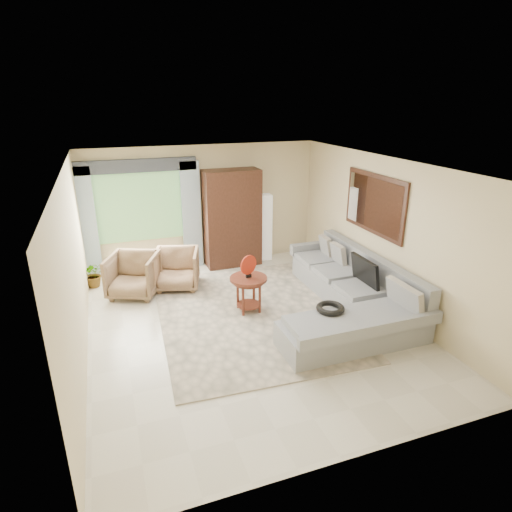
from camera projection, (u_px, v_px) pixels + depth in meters
name	position (u px, v px, depth m)	size (l,w,h in m)	color
ground	(249.00, 324.00, 7.05)	(6.00, 6.00, 0.00)	silver
area_rug	(249.00, 314.00, 7.38)	(3.00, 4.00, 0.02)	beige
sectional_sofa	(350.00, 297.00, 7.36)	(2.30, 3.46, 0.90)	gray
tv_screen	(365.00, 271.00, 7.31)	(0.06, 0.74, 0.48)	black
garden_hose	(330.00, 308.00, 6.41)	(0.43, 0.43, 0.09)	black
coffee_table	(249.00, 294.00, 7.37)	(0.64, 0.64, 0.64)	#4C2114
red_disc	(248.00, 265.00, 7.18)	(0.34, 0.34, 0.03)	#A72310
armchair_left	(133.00, 275.00, 7.97)	(0.86, 0.88, 0.80)	brown
armchair_right	(177.00, 269.00, 8.30)	(0.82, 0.84, 0.76)	#997753
potted_plant	(94.00, 274.00, 8.38)	(0.46, 0.40, 0.52)	#999999
armoire	(232.00, 218.00, 9.25)	(1.20, 0.55, 2.10)	#321A10
floor_lamp	(265.00, 227.00, 9.66)	(0.24, 0.24, 1.50)	silver
window	(139.00, 207.00, 8.75)	(1.80, 0.04, 1.40)	#669E59
curtain_left	(86.00, 225.00, 8.42)	(0.40, 0.08, 2.30)	#9EB7CC
curtain_right	(192.00, 216.00, 9.09)	(0.40, 0.08, 2.30)	#9EB7CC
valance	(136.00, 166.00, 8.39)	(2.40, 0.12, 0.26)	#1E232D
wall_mirror	(374.00, 204.00, 7.52)	(0.05, 1.70, 1.05)	black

